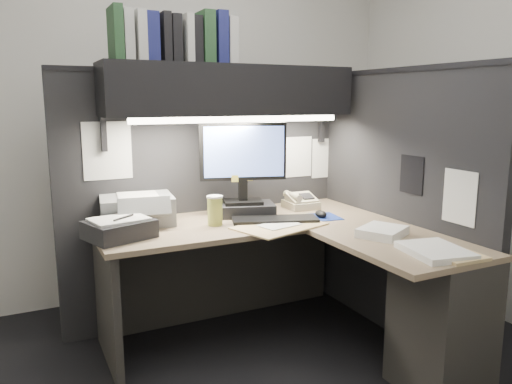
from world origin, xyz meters
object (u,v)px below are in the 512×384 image
coffee_cup (215,211)px  notebook_stack (119,229)px  printer (137,209)px  desk (338,288)px  telephone (301,202)px  monitor (243,179)px  keyboard (275,220)px  overhead_shelf (231,90)px

coffee_cup → notebook_stack: size_ratio=0.51×
printer → coffee_cup: bearing=-24.8°
desk → telephone: bearing=75.5°
monitor → telephone: size_ratio=2.82×
keyboard → desk: bearing=-51.3°
overhead_shelf → telephone: 0.88m
monitor → telephone: monitor is taller
desk → coffee_cup: 0.81m
monitor → keyboard: (0.10, -0.24, -0.22)m
telephone → printer: 1.08m
overhead_shelf → telephone: (0.48, -0.05, -0.73)m
coffee_cup → keyboard: bearing=-14.0°
overhead_shelf → notebook_stack: size_ratio=4.90×
overhead_shelf → notebook_stack: overhead_shelf is taller
telephone → printer: bearing=179.4°
overhead_shelf → coffee_cup: size_ratio=9.56×
overhead_shelf → desk: bearing=-68.2°
keyboard → printer: printer is taller
keyboard → telephone: bearing=57.0°
telephone → printer: size_ratio=0.50×
keyboard → telephone: telephone is taller
monitor → printer: size_ratio=1.41×
desk → keyboard: keyboard is taller
overhead_shelf → printer: size_ratio=3.79×
desk → monitor: (-0.25, 0.68, 0.52)m
desk → telephone: size_ratio=8.31×
overhead_shelf → printer: 0.91m
notebook_stack → overhead_shelf: bearing=19.6°
overhead_shelf → printer: overhead_shelf is taller
overhead_shelf → monitor: 0.55m
overhead_shelf → coffee_cup: overhead_shelf is taller
telephone → desk: bearing=-101.4°
telephone → overhead_shelf: bearing=176.9°
keyboard → telephone: 0.43m
telephone → notebook_stack: (-1.24, -0.22, 0.01)m
desk → overhead_shelf: overhead_shelf is taller
printer → notebook_stack: bearing=-111.3°
desk → notebook_stack: notebook_stack is taller
telephone → coffee_cup: (-0.69, -0.18, 0.04)m
desk → monitor: 0.89m
desk → coffee_cup: bearing=134.1°
telephone → monitor: bearing=-174.0°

